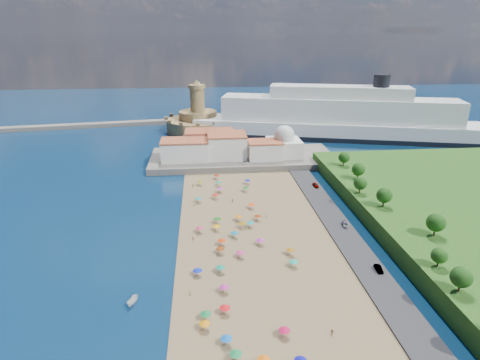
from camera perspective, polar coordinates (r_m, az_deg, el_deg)
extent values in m
plane|color=#071938|center=(130.89, -0.70, -7.17)|extent=(700.00, 700.00, 0.00)
cube|color=#59544C|center=(198.59, 0.40, 3.13)|extent=(90.00, 36.00, 3.00)
cube|color=#59544C|center=(231.35, -5.95, 5.46)|extent=(18.00, 70.00, 2.40)
cube|color=#59544C|center=(292.83, -25.62, 6.77)|extent=(199.03, 34.77, 2.60)
cube|color=silver|center=(192.26, -7.83, 4.21)|extent=(22.00, 14.00, 9.00)
cube|color=silver|center=(194.06, -1.89, 4.86)|extent=(18.00, 16.00, 11.00)
cube|color=silver|center=(192.57, 3.55, 4.24)|extent=(16.00, 12.00, 8.00)
cube|color=silver|center=(205.46, -4.35, 5.55)|extent=(24.00, 14.00, 10.00)
cube|color=silver|center=(198.11, 6.24, 4.62)|extent=(16.00, 16.00, 8.00)
sphere|color=silver|center=(196.57, 6.31, 6.31)|extent=(10.00, 10.00, 10.00)
cylinder|color=silver|center=(195.68, 6.35, 7.38)|extent=(1.20, 1.20, 1.60)
cylinder|color=#A38351|center=(259.83, -5.96, 7.76)|extent=(40.00, 40.00, 8.00)
cylinder|color=#A38351|center=(258.48, -6.01, 9.17)|extent=(24.00, 24.00, 5.00)
cylinder|color=#A38351|center=(256.81, -6.09, 11.25)|extent=(9.00, 9.00, 14.00)
cylinder|color=#A38351|center=(255.63, -6.16, 13.06)|extent=(10.40, 10.40, 2.40)
cone|color=#A38351|center=(255.30, -6.19, 13.66)|extent=(6.00, 6.00, 3.00)
cube|color=black|center=(249.75, 13.46, 6.17)|extent=(172.66, 68.14, 2.77)
cube|color=silver|center=(248.89, 13.53, 7.01)|extent=(171.59, 67.50, 10.25)
cube|color=silver|center=(246.49, 13.76, 9.71)|extent=(137.39, 54.44, 13.67)
cube|color=silver|center=(244.88, 13.97, 12.06)|extent=(81.15, 35.61, 6.83)
cylinder|color=black|center=(246.91, 19.51, 13.18)|extent=(9.11, 9.11, 6.83)
cone|color=orange|center=(83.76, 3.38, -23.97)|extent=(2.50, 2.50, 0.60)
cylinder|color=gray|center=(94.33, -4.90, -18.72)|extent=(0.07, 0.07, 2.00)
cone|color=#147236|center=(93.76, -4.92, -18.30)|extent=(2.50, 2.50, 0.60)
cylinder|color=gray|center=(167.34, -5.68, -0.45)|extent=(0.07, 0.07, 2.00)
cone|color=#917B0D|center=(167.02, -5.69, -0.16)|extent=(2.50, 2.50, 0.60)
cylinder|color=gray|center=(134.70, -3.24, -5.76)|extent=(0.07, 0.07, 2.00)
cone|color=#136E17|center=(134.31, -3.25, -5.42)|extent=(2.50, 2.50, 0.60)
cylinder|color=gray|center=(112.32, 7.61, -11.71)|extent=(0.07, 0.07, 2.00)
cone|color=#109B7A|center=(111.85, 7.64, -11.32)|extent=(2.50, 2.50, 0.60)
cylinder|color=gray|center=(136.04, -0.21, -5.45)|extent=(0.07, 0.07, 2.00)
cone|color=orange|center=(135.65, -0.21, -5.11)|extent=(2.50, 2.50, 0.60)
cylinder|color=gray|center=(108.42, -6.04, -12.93)|extent=(0.07, 0.07, 2.00)
cone|color=#0E21B9|center=(107.93, -6.06, -12.53)|extent=(2.50, 2.50, 0.60)
cylinder|color=gray|center=(121.76, 2.92, -8.80)|extent=(0.07, 0.07, 2.00)
cone|color=#B226A4|center=(121.33, 2.93, -8.43)|extent=(2.50, 2.50, 0.60)
cylinder|color=gray|center=(153.64, -3.54, -2.34)|extent=(0.07, 0.07, 2.00)
cone|color=red|center=(153.29, -3.55, -2.03)|extent=(2.50, 2.50, 0.60)
cylinder|color=gray|center=(129.01, -5.77, -7.10)|extent=(0.07, 0.07, 2.00)
cone|color=#BA2751|center=(128.60, -5.79, -6.74)|extent=(2.50, 2.50, 0.60)
cylinder|color=gray|center=(131.86, 1.49, -6.35)|extent=(0.07, 0.07, 2.00)
cone|color=teal|center=(131.45, 1.49, -6.00)|extent=(2.50, 2.50, 0.60)
cylinder|color=gray|center=(145.11, 1.62, -3.73)|extent=(0.07, 0.07, 2.00)
cone|color=#E83D0A|center=(144.74, 1.62, -3.41)|extent=(2.50, 2.50, 0.60)
cylinder|color=gray|center=(95.68, -2.15, -17.99)|extent=(0.07, 0.07, 2.00)
cone|color=red|center=(95.12, -2.15, -17.57)|extent=(2.50, 2.50, 0.60)
cylinder|color=gray|center=(121.58, -2.61, -8.84)|extent=(0.07, 0.07, 2.00)
cone|color=red|center=(121.14, -2.62, -8.47)|extent=(2.50, 2.50, 0.60)
cylinder|color=gray|center=(166.19, -3.06, -0.52)|extent=(0.07, 0.07, 2.00)
cone|color=#0D7F6A|center=(165.87, -3.06, -0.23)|extent=(2.50, 2.50, 0.60)
cylinder|color=gray|center=(131.35, 0.35, -6.45)|extent=(0.07, 0.07, 2.00)
cone|color=#88670C|center=(130.94, 0.35, -6.10)|extent=(2.50, 2.50, 0.60)
cylinder|color=gray|center=(88.32, -1.97, -21.89)|extent=(0.07, 0.07, 2.00)
cone|color=blue|center=(87.72, -1.97, -21.46)|extent=(2.50, 2.50, 0.60)
cylinder|color=gray|center=(167.97, 1.04, -0.26)|extent=(0.07, 0.07, 2.00)
cone|color=#0E15BA|center=(167.66, 1.04, 0.03)|extent=(2.50, 2.50, 0.60)
cylinder|color=gray|center=(129.99, -3.36, -6.80)|extent=(0.07, 0.07, 2.00)
cone|color=#E4A00C|center=(129.58, -3.37, -6.44)|extent=(2.50, 2.50, 0.60)
cylinder|color=gray|center=(90.54, 6.31, -20.76)|extent=(0.07, 0.07, 2.00)
cone|color=#BC0F41|center=(89.95, 6.33, -20.33)|extent=(2.50, 2.50, 0.60)
cylinder|color=gray|center=(173.96, -3.36, 0.45)|extent=(0.07, 0.07, 2.00)
cone|color=maroon|center=(173.66, -3.36, 0.73)|extent=(2.50, 2.50, 0.60)
cylinder|color=gray|center=(85.28, -0.60, -23.77)|extent=(0.07, 0.07, 2.00)
cone|color=#157840|center=(84.66, -0.60, -23.33)|extent=(2.50, 2.50, 0.60)
cone|color=#0E0DAD|center=(84.22, 8.61, -23.91)|extent=(2.50, 2.50, 0.60)
cylinder|color=gray|center=(101.98, -2.25, -15.24)|extent=(0.07, 0.07, 2.00)
cone|color=#AE2583|center=(101.45, -2.25, -14.82)|extent=(2.50, 2.50, 0.60)
cylinder|color=gray|center=(125.64, -0.77, -7.79)|extent=(0.07, 0.07, 2.00)
cone|color=#0F6791|center=(125.22, -0.77, -7.42)|extent=(2.50, 2.50, 0.60)
cylinder|color=gray|center=(150.96, -5.90, -2.84)|extent=(0.07, 0.07, 2.00)
cone|color=#0E887D|center=(150.61, -5.91, -2.53)|extent=(2.50, 2.50, 0.60)
cylinder|color=gray|center=(159.43, -2.88, -1.45)|extent=(0.07, 0.07, 2.00)
cone|color=#C82AA8|center=(159.10, -2.89, -1.15)|extent=(2.50, 2.50, 0.60)
cylinder|color=gray|center=(91.94, -5.05, -19.95)|extent=(0.07, 0.07, 2.00)
cone|color=orange|center=(91.36, -5.07, -19.52)|extent=(2.50, 2.50, 0.60)
cylinder|color=gray|center=(115.41, 0.04, -10.55)|extent=(0.07, 0.07, 2.00)
cone|color=#C62A6F|center=(114.95, 0.04, -10.17)|extent=(2.50, 2.50, 0.60)
cylinder|color=gray|center=(117.43, -2.82, -9.99)|extent=(0.07, 0.07, 2.00)
cone|color=#79320B|center=(116.98, -2.83, -9.61)|extent=(2.50, 2.50, 0.60)
cylinder|color=gray|center=(109.18, -2.81, -12.57)|extent=(0.07, 0.07, 2.00)
cone|color=#0E8265|center=(108.70, -2.82, -12.17)|extent=(2.50, 2.50, 0.60)
cylinder|color=gray|center=(160.14, 0.80, -1.33)|extent=(0.07, 0.07, 2.00)
cone|color=#126A1C|center=(159.81, 0.80, -1.03)|extent=(2.50, 2.50, 0.60)
cylinder|color=gray|center=(117.64, 7.16, -10.08)|extent=(0.07, 0.07, 2.00)
cone|color=#97600D|center=(117.19, 7.18, -9.70)|extent=(2.50, 2.50, 0.60)
cylinder|color=gray|center=(136.50, 2.55, -5.38)|extent=(0.07, 0.07, 2.00)
cone|color=#92340D|center=(136.11, 2.56, -5.04)|extent=(2.50, 2.50, 0.60)
imported|color=tan|center=(124.66, -6.64, -8.29)|extent=(0.85, 0.71, 1.58)
imported|color=tan|center=(165.02, -6.76, -0.82)|extent=(0.68, 1.17, 1.87)
imported|color=tan|center=(138.23, 3.86, -5.12)|extent=(0.65, 0.76, 1.77)
imported|color=tan|center=(147.87, -6.51, -3.45)|extent=(1.13, 0.70, 1.69)
imported|color=tan|center=(150.19, -1.10, -2.93)|extent=(0.84, 0.68, 1.64)
imported|color=tan|center=(101.74, -7.11, -15.62)|extent=(0.46, 0.64, 1.65)
imported|color=tan|center=(92.56, 12.98, -20.30)|extent=(0.96, 0.96, 1.64)
imported|color=white|center=(102.01, -15.02, -16.33)|extent=(2.93, 4.49, 1.62)
imported|color=gray|center=(136.13, 14.73, -6.13)|extent=(2.23, 4.44, 1.24)
imported|color=gray|center=(166.85, 10.72, -0.72)|extent=(2.00, 4.35, 1.45)
imported|color=gray|center=(115.22, 19.11, -11.82)|extent=(1.58, 4.04, 1.31)
cylinder|color=#382314|center=(104.48, 28.73, -13.11)|extent=(0.50, 0.50, 2.67)
sphere|color=#14380F|center=(103.27, 28.96, -11.99)|extent=(4.81, 4.81, 4.81)
cylinder|color=#382314|center=(112.04, 26.32, -10.48)|extent=(0.50, 0.50, 2.21)
sphere|color=#14380F|center=(111.10, 26.48, -9.60)|extent=(3.98, 3.98, 3.98)
cylinder|color=#382314|center=(127.10, 25.92, -6.53)|extent=(0.50, 0.50, 2.95)
sphere|color=#14380F|center=(126.01, 26.11, -5.44)|extent=(5.32, 5.32, 5.32)
cylinder|color=#382314|center=(140.90, 19.72, -3.02)|extent=(0.50, 0.50, 2.88)
sphere|color=#14380F|center=(139.94, 19.84, -2.05)|extent=(5.18, 5.18, 5.18)
cylinder|color=#382314|center=(149.99, 16.64, -1.29)|extent=(0.50, 0.50, 2.61)
sphere|color=#14380F|center=(149.17, 16.73, -0.45)|extent=(4.71, 4.71, 4.71)
cylinder|color=#382314|center=(163.76, 16.40, 0.62)|extent=(0.50, 0.50, 2.87)
sphere|color=#14380F|center=(162.94, 16.49, 1.47)|extent=(5.16, 5.16, 5.16)
cylinder|color=#382314|center=(178.50, 14.52, 2.41)|extent=(0.50, 0.50, 2.68)
sphere|color=#14380F|center=(177.80, 14.58, 3.14)|extent=(4.82, 4.82, 4.82)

